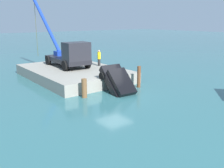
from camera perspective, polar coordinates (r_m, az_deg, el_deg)
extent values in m
plane|color=#2D6066|center=(21.12, 0.49, -1.95)|extent=(200.00, 200.00, 0.00)
cube|color=gray|center=(26.61, -8.53, 2.41)|extent=(11.64, 7.93, 1.02)
cube|color=black|center=(27.51, -9.96, 5.35)|extent=(6.18, 2.70, 0.45)
cube|color=#26262C|center=(25.40, -7.92, 7.21)|extent=(1.79, 2.45, 1.74)
cylinder|color=black|center=(26.24, -5.46, 4.58)|extent=(1.01, 0.33, 1.00)
cylinder|color=black|center=(25.11, -10.42, 3.98)|extent=(1.01, 0.33, 1.00)
cylinder|color=black|center=(29.98, -9.54, 5.66)|extent=(1.01, 0.33, 1.00)
cylinder|color=black|center=(29.00, -14.00, 5.15)|extent=(1.01, 0.33, 1.00)
cylinder|color=#1938A5|center=(31.10, -14.38, 12.66)|extent=(5.44, 0.89, 6.03)
cube|color=#1938A5|center=(29.09, -11.56, 6.70)|extent=(1.00, 1.00, 0.50)
cylinder|color=#4C4C19|center=(33.40, -16.49, 11.73)|extent=(0.04, 0.04, 6.81)
cylinder|color=black|center=(27.57, -2.88, 4.82)|extent=(0.28, 0.28, 0.74)
cylinder|color=yellow|center=(27.46, -2.90, 6.33)|extent=(0.34, 0.34, 0.74)
sphere|color=tan|center=(27.40, -2.91, 7.31)|extent=(0.21, 0.21, 0.21)
cube|color=black|center=(20.91, 1.85, -0.87)|extent=(3.78, 2.06, 3.41)
cube|color=black|center=(20.65, 2.14, 0.43)|extent=(2.25, 1.75, 2.02)
cylinder|color=black|center=(21.08, 5.42, -4.37)|extent=(0.92, 0.27, 0.90)
cylinder|color=black|center=(20.02, 1.29, -5.33)|extent=(0.92, 0.27, 0.90)
cylinder|color=black|center=(22.30, 1.80, 2.32)|extent=(0.92, 0.27, 0.90)
cylinder|color=black|center=(21.30, -2.25, 1.75)|extent=(0.92, 0.27, 0.90)
cylinder|color=brown|center=(19.78, -6.18, -0.94)|extent=(0.41, 0.41, 1.48)
cylinder|color=brown|center=(21.45, 0.65, 0.41)|extent=(0.39, 0.39, 1.52)
cylinder|color=brown|center=(22.72, 5.99, 1.60)|extent=(0.32, 0.32, 1.90)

